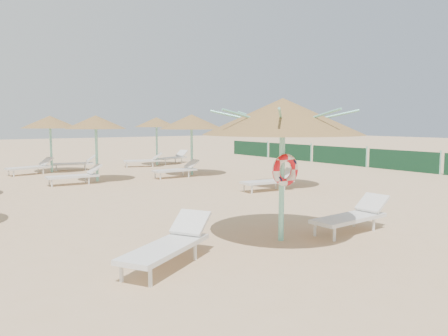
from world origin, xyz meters
TOP-DOWN VIEW (x-y plane):
  - ground at (0.00, 0.00)m, footprint 120.00×120.00m
  - main_palapa at (0.44, -0.05)m, footprint 3.17×3.17m
  - lounger_main_a at (-2.12, -0.12)m, footprint 2.12×1.60m
  - lounger_main_b at (2.20, -0.42)m, footprint 2.07×0.71m
  - palapa_field at (0.05, 10.88)m, footprint 15.24×13.61m
  - windbreak_fence at (14.00, 9.96)m, footprint 0.08×19.84m

SIDE VIEW (x-z plane):
  - ground at x=0.00m, z-range 0.00..0.00m
  - lounger_main_b at x=2.20m, z-range -0.02..0.73m
  - lounger_main_a at x=-2.12m, z-range -0.02..0.74m
  - windbreak_fence at x=14.00m, z-range -0.05..1.05m
  - palapa_field at x=0.05m, z-range 0.95..3.67m
  - main_palapa at x=0.44m, z-range 1.05..3.90m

